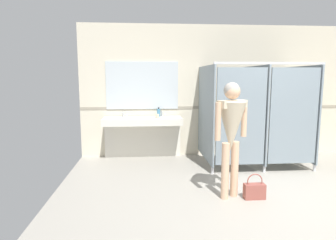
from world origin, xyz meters
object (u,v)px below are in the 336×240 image
Objects in this scene: handbag at (254,190)px; person_standing at (231,126)px; paper_cup at (157,116)px; soap_dispenser at (159,112)px.

person_standing is at bearing 165.93° from handbag.
paper_cup is (-1.27, 2.06, 0.80)m from handbag.
handbag is at bearing -58.37° from paper_cup.
person_standing is 0.98m from handbag.
person_standing reaches higher than soap_dispenser.
handbag is at bearing -14.07° from person_standing.
soap_dispenser reaches higher than paper_cup.
paper_cup is (-0.93, 1.98, -0.11)m from person_standing.
handbag is 1.87× the size of soap_dispenser.
soap_dispenser is at bearing 81.73° from paper_cup.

